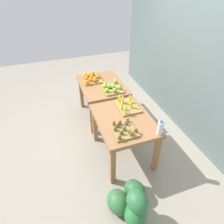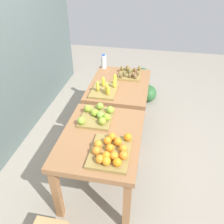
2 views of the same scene
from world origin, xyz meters
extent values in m
plane|color=gray|center=(0.00, 0.00, 0.00)|extent=(8.00, 8.00, 0.00)
cube|color=slate|center=(0.00, 1.35, 1.50)|extent=(4.40, 0.12, 3.00)
cube|color=#976740|center=(-0.56, 0.00, 0.72)|extent=(1.04, 0.80, 0.06)
cube|color=#976740|center=(-1.02, -0.34, 0.34)|extent=(0.07, 0.07, 0.69)
cube|color=#976740|center=(-0.10, -0.34, 0.34)|extent=(0.07, 0.07, 0.69)
cube|color=#976740|center=(-1.02, 0.34, 0.34)|extent=(0.07, 0.07, 0.69)
cube|color=#976740|center=(-0.10, 0.34, 0.34)|extent=(0.07, 0.07, 0.69)
cube|color=#976740|center=(0.56, 0.00, 0.72)|extent=(1.04, 0.80, 0.06)
cube|color=#976740|center=(0.10, -0.34, 0.34)|extent=(0.07, 0.07, 0.69)
cube|color=#976740|center=(1.02, -0.34, 0.34)|extent=(0.07, 0.07, 0.69)
cube|color=#976740|center=(0.10, 0.34, 0.34)|extent=(0.07, 0.07, 0.69)
cube|color=#976740|center=(1.02, 0.34, 0.34)|extent=(0.07, 0.07, 0.69)
cube|color=olive|center=(-0.79, -0.14, 0.76)|extent=(0.44, 0.36, 0.03)
sphere|color=orange|center=(-0.70, -0.10, 0.81)|extent=(0.11, 0.11, 0.08)
sphere|color=orange|center=(-0.63, -0.13, 0.81)|extent=(0.08, 0.08, 0.08)
sphere|color=orange|center=(-0.79, -0.14, 0.81)|extent=(0.09, 0.09, 0.08)
sphere|color=orange|center=(-0.94, -0.23, 0.81)|extent=(0.08, 0.08, 0.08)
sphere|color=orange|center=(-0.93, -0.08, 0.81)|extent=(0.10, 0.10, 0.08)
sphere|color=orange|center=(-0.87, -0.19, 0.81)|extent=(0.11, 0.11, 0.08)
sphere|color=orange|center=(-0.61, -0.27, 0.81)|extent=(0.09, 0.09, 0.08)
sphere|color=orange|center=(-0.77, -0.25, 0.81)|extent=(0.10, 0.10, 0.08)
sphere|color=orange|center=(-0.84, -0.03, 0.81)|extent=(0.09, 0.09, 0.08)
sphere|color=orange|center=(-0.69, -0.19, 0.81)|extent=(0.10, 0.10, 0.08)
sphere|color=orange|center=(-0.88, -0.12, 0.81)|extent=(0.11, 0.11, 0.08)
sphere|color=orange|center=(-0.85, -0.27, 0.81)|extent=(0.09, 0.09, 0.08)
sphere|color=orange|center=(-0.76, -0.02, 0.81)|extent=(0.10, 0.10, 0.08)
sphere|color=orange|center=(-0.94, -0.14, 0.81)|extent=(0.10, 0.10, 0.08)
cube|color=olive|center=(-0.29, 0.11, 0.76)|extent=(0.40, 0.34, 0.03)
sphere|color=#8DB733|center=(-0.22, 0.23, 0.82)|extent=(0.11, 0.11, 0.08)
sphere|color=#85B138|center=(-0.15, 0.11, 0.82)|extent=(0.11, 0.11, 0.08)
sphere|color=#8FBD32|center=(-0.28, 0.13, 0.82)|extent=(0.10, 0.10, 0.08)
sphere|color=#90BE39|center=(-0.19, -0.02, 0.82)|extent=(0.09, 0.09, 0.08)
sphere|color=#90B42F|center=(-0.34, -0.01, 0.82)|extent=(0.09, 0.09, 0.08)
sphere|color=#94B036|center=(-0.41, 0.02, 0.82)|extent=(0.10, 0.10, 0.08)
sphere|color=#8CBE3B|center=(-0.45, 0.23, 0.82)|extent=(0.11, 0.11, 0.08)
sphere|color=#87B841|center=(-0.32, 0.06, 0.82)|extent=(0.11, 0.11, 0.08)
cube|color=olive|center=(0.31, 0.16, 0.76)|extent=(0.44, 0.32, 0.03)
ellipsoid|color=yellow|center=(0.17, 0.08, 0.85)|extent=(0.05, 0.06, 0.14)
ellipsoid|color=yellow|center=(0.24, 0.23, 0.85)|extent=(0.06, 0.06, 0.14)
ellipsoid|color=yellow|center=(0.23, 0.11, 0.85)|extent=(0.07, 0.06, 0.14)
ellipsoid|color=yellow|center=(0.37, 0.04, 0.85)|extent=(0.07, 0.06, 0.14)
ellipsoid|color=yellow|center=(0.49, 0.05, 0.85)|extent=(0.07, 0.07, 0.14)
ellipsoid|color=yellow|center=(0.38, 0.19, 0.85)|extent=(0.04, 0.05, 0.14)
cube|color=olive|center=(0.81, -0.11, 0.76)|extent=(0.36, 0.32, 0.03)
ellipsoid|color=brown|center=(0.68, 0.00, 0.81)|extent=(0.07, 0.07, 0.07)
ellipsoid|color=brown|center=(0.89, -0.17, 0.81)|extent=(0.05, 0.06, 0.07)
ellipsoid|color=brown|center=(0.73, -0.04, 0.81)|extent=(0.07, 0.06, 0.07)
ellipsoid|color=brown|center=(0.70, -0.12, 0.81)|extent=(0.07, 0.07, 0.07)
ellipsoid|color=brown|center=(0.91, 0.02, 0.81)|extent=(0.07, 0.06, 0.07)
ellipsoid|color=brown|center=(0.79, -0.22, 0.81)|extent=(0.07, 0.07, 0.07)
ellipsoid|color=brown|center=(0.95, -0.06, 0.81)|extent=(0.07, 0.07, 0.07)
ellipsoid|color=brown|center=(0.68, -0.20, 0.81)|extent=(0.07, 0.06, 0.07)
ellipsoid|color=brown|center=(0.83, -0.11, 0.81)|extent=(0.07, 0.06, 0.07)
ellipsoid|color=brown|center=(0.96, -0.23, 0.81)|extent=(0.07, 0.07, 0.07)
ellipsoid|color=olive|center=(0.91, -0.06, 0.81)|extent=(0.07, 0.07, 0.07)
ellipsoid|color=brown|center=(0.74, -0.17, 0.81)|extent=(0.07, 0.07, 0.07)
cylinder|color=silver|center=(1.02, 0.32, 0.85)|extent=(0.08, 0.08, 0.20)
cylinder|color=blue|center=(1.02, 0.32, 0.95)|extent=(0.04, 0.04, 0.02)
ellipsoid|color=#266D35|center=(1.61, -0.25, 0.14)|extent=(0.46, 0.44, 0.28)
ellipsoid|color=#2E6335|center=(1.34, -0.14, 0.13)|extent=(0.39, 0.35, 0.26)
ellipsoid|color=#306634|center=(1.41, -0.41, 0.14)|extent=(0.34, 0.28, 0.27)
ellipsoid|color=#29663A|center=(1.61, -0.25, 0.40)|extent=(0.29, 0.24, 0.24)
cube|color=tan|center=(-1.43, 0.30, 0.15)|extent=(0.40, 0.30, 0.29)
camera|label=1|loc=(2.62, -0.91, 2.55)|focal=31.28mm
camera|label=2|loc=(-2.27, -0.44, 2.28)|focal=37.35mm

